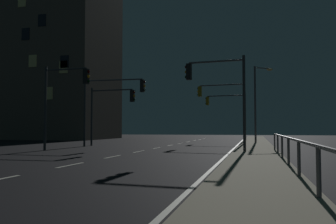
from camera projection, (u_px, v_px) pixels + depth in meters
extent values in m
plane|color=black|center=(141.00, 151.00, 21.47)|extent=(112.00, 112.00, 0.00)
cube|color=gray|center=(256.00, 152.00, 19.75)|extent=(2.52, 77.00, 0.14)
cube|color=silver|center=(71.00, 165.00, 13.24)|extent=(0.14, 2.00, 0.01)
cube|color=silver|center=(113.00, 157.00, 17.11)|extent=(0.14, 2.00, 0.01)
cube|color=silver|center=(139.00, 152.00, 20.98)|extent=(0.14, 2.00, 0.01)
cube|color=silver|center=(157.00, 148.00, 24.85)|extent=(0.14, 2.00, 0.01)
cube|color=silver|center=(170.00, 145.00, 28.73)|extent=(0.14, 2.00, 0.01)
cube|color=silver|center=(180.00, 143.00, 32.60)|extent=(0.14, 2.00, 0.01)
cube|color=silver|center=(188.00, 142.00, 36.47)|extent=(0.14, 2.00, 0.01)
cube|color=silver|center=(195.00, 141.00, 40.34)|extent=(0.14, 2.00, 0.01)
cube|color=silver|center=(200.00, 139.00, 44.21)|extent=(0.14, 2.00, 0.01)
cube|color=silver|center=(204.00, 139.00, 48.09)|extent=(0.14, 2.00, 0.01)
cube|color=silver|center=(234.00, 148.00, 24.96)|extent=(0.14, 53.00, 0.01)
cylinder|color=#4C4C51|center=(245.00, 117.00, 36.92)|extent=(0.16, 0.16, 5.15)
cylinder|color=#38383D|center=(226.00, 96.00, 37.73)|extent=(4.14, 0.49, 0.11)
cube|color=olive|center=(208.00, 101.00, 38.40)|extent=(0.31, 0.36, 0.95)
sphere|color=black|center=(206.00, 98.00, 38.46)|extent=(0.20, 0.20, 0.20)
sphere|color=orange|center=(206.00, 101.00, 38.45)|extent=(0.20, 0.20, 0.20)
sphere|color=black|center=(206.00, 104.00, 38.43)|extent=(0.20, 0.20, 0.20)
cylinder|color=#2D3033|center=(92.00, 117.00, 28.44)|extent=(0.16, 0.16, 4.81)
cylinder|color=#38383D|center=(112.00, 90.00, 28.00)|extent=(3.66, 0.32, 0.11)
cube|color=black|center=(132.00, 96.00, 27.42)|extent=(0.30, 0.36, 0.95)
sphere|color=black|center=(134.00, 92.00, 27.39)|extent=(0.20, 0.20, 0.20)
sphere|color=orange|center=(134.00, 96.00, 27.37)|extent=(0.20, 0.20, 0.20)
sphere|color=black|center=(134.00, 100.00, 27.36)|extent=(0.20, 0.20, 0.20)
cylinder|color=#2D3033|center=(244.00, 103.00, 19.17)|extent=(0.16, 0.16, 5.42)
cylinder|color=#4C4C51|center=(216.00, 61.00, 19.79)|extent=(3.19, 0.33, 0.11)
cube|color=black|center=(189.00, 72.00, 20.26)|extent=(0.30, 0.36, 0.95)
sphere|color=black|center=(186.00, 67.00, 20.33)|extent=(0.20, 0.20, 0.20)
sphere|color=orange|center=(186.00, 72.00, 20.31)|extent=(0.20, 0.20, 0.20)
sphere|color=black|center=(186.00, 77.00, 20.30)|extent=(0.20, 0.20, 0.20)
cylinder|color=#2D3033|center=(85.00, 112.00, 27.05)|extent=(0.16, 0.16, 5.45)
cylinder|color=#4C4C51|center=(113.00, 80.00, 26.65)|extent=(4.76, 0.23, 0.11)
cube|color=black|center=(142.00, 86.00, 26.09)|extent=(0.29, 0.35, 0.95)
sphere|color=black|center=(144.00, 82.00, 26.07)|extent=(0.20, 0.20, 0.20)
sphere|color=orange|center=(144.00, 86.00, 26.06)|extent=(0.20, 0.20, 0.20)
sphere|color=black|center=(144.00, 90.00, 26.04)|extent=(0.20, 0.20, 0.20)
cylinder|color=#38383D|center=(244.00, 112.00, 30.35)|extent=(0.16, 0.16, 5.51)
cylinder|color=#4C4C51|center=(221.00, 85.00, 31.19)|extent=(4.06, 0.55, 0.11)
cube|color=olive|center=(200.00, 91.00, 31.88)|extent=(0.32, 0.37, 0.95)
sphere|color=black|center=(198.00, 88.00, 31.94)|extent=(0.20, 0.20, 0.20)
sphere|color=orange|center=(198.00, 92.00, 31.93)|extent=(0.20, 0.20, 0.20)
sphere|color=black|center=(198.00, 95.00, 31.91)|extent=(0.20, 0.20, 0.20)
cylinder|color=#2D3033|center=(45.00, 108.00, 22.18)|extent=(0.16, 0.16, 5.46)
cylinder|color=#2D3033|center=(66.00, 69.00, 21.87)|extent=(2.96, 0.25, 0.11)
cube|color=black|center=(86.00, 76.00, 21.41)|extent=(0.30, 0.35, 0.95)
sphere|color=black|center=(88.00, 72.00, 21.38)|extent=(0.20, 0.20, 0.20)
sphere|color=orange|center=(88.00, 76.00, 21.36)|extent=(0.20, 0.20, 0.20)
sphere|color=black|center=(88.00, 81.00, 21.35)|extent=(0.20, 0.20, 0.20)
cylinder|color=#4C4C51|center=(255.00, 104.00, 31.70)|extent=(0.18, 0.18, 7.10)
cylinder|color=#4C4C51|center=(262.00, 68.00, 32.04)|extent=(1.40, 0.80, 0.10)
ellipsoid|color=#F9D172|center=(270.00, 69.00, 32.21)|extent=(0.56, 0.36, 0.24)
cylinder|color=#59595E|center=(319.00, 172.00, 6.37)|extent=(0.09, 0.09, 0.95)
cylinder|color=#59595E|center=(299.00, 158.00, 9.24)|extent=(0.09, 0.09, 0.95)
cylinder|color=#59595E|center=(289.00, 151.00, 12.11)|extent=(0.09, 0.09, 0.95)
cylinder|color=#59595E|center=(282.00, 147.00, 14.98)|extent=(0.09, 0.09, 0.95)
cylinder|color=#59595E|center=(278.00, 144.00, 17.85)|extent=(0.09, 0.09, 0.95)
cylinder|color=#59595E|center=(275.00, 142.00, 20.72)|extent=(0.09, 0.09, 0.95)
cube|color=slate|center=(293.00, 139.00, 10.70)|extent=(0.06, 20.75, 0.06)
cube|color=brown|center=(48.00, 34.00, 48.25)|extent=(17.83, 11.72, 29.44)
cube|color=#EACC7A|center=(63.00, 67.00, 40.74)|extent=(1.10, 0.06, 1.50)
cube|color=black|center=(64.00, 62.00, 40.74)|extent=(1.10, 0.06, 1.50)
cube|color=black|center=(42.00, 20.00, 41.78)|extent=(1.10, 0.06, 1.50)
cube|color=#EACC7A|center=(49.00, 93.00, 41.08)|extent=(1.10, 0.06, 1.50)
cube|color=#EACC7A|center=(22.00, 1.00, 42.62)|extent=(1.10, 0.06, 1.50)
cube|color=#EACC7A|center=(33.00, 61.00, 41.83)|extent=(1.10, 0.06, 1.50)
cube|color=black|center=(26.00, 34.00, 42.26)|extent=(1.10, 0.06, 1.50)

